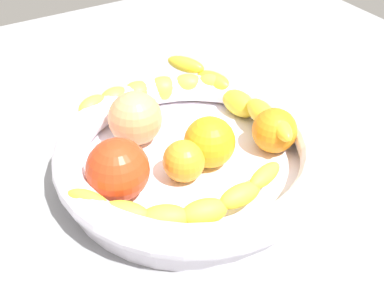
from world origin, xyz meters
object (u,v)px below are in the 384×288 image
Objects in this scene: orange_mid_left at (274,130)px; peach_blush at (135,118)px; fruit_bowl at (192,157)px; orange_front at (184,161)px; tomato_red at (118,170)px; banana_draped_left at (152,92)px; banana_draped_right at (235,98)px; banana_arching_top at (183,205)px; orange_mid_right at (210,142)px.

orange_mid_left is 0.82× the size of peach_blush.
peach_blush is at bearing -154.01° from fruit_bowl.
tomato_red is (-1.33, -8.04, 1.12)cm from orange_front.
banana_draped_left is 4.38× the size of orange_front.
banana_draped_right is (-6.31, 10.99, 1.99)cm from fruit_bowl.
banana_draped_right reaches higher than banana_arching_top.
banana_draped_right is 15.71cm from orange_front.
banana_draped_right is 22.50cm from tomato_red.
banana_arching_top is at bearing -48.23° from orange_mid_right.
orange_front is 0.80× the size of orange_mid_right.
banana_arching_top is 10.93cm from orange_mid_right.
peach_blush is 0.97× the size of tomato_red.
fruit_bowl is 10.77cm from tomato_red.
fruit_bowl is 12.82cm from banana_draped_right.
banana_draped_left is 15.48cm from orange_mid_right.
orange_mid_left is at bearing 78.25° from orange_mid_right.
orange_mid_left is 0.90× the size of orange_mid_right.
orange_mid_right reaches higher than banana_draped_left.
peach_blush is at bearing -126.82° from orange_mid_left.
fruit_bowl is 3.49cm from orange_front.
tomato_red is at bearing -86.30° from fruit_bowl.
peach_blush is at bearing 171.98° from banana_arching_top.
banana_draped_left is 19.44cm from tomato_red.
orange_mid_right is at bearing 32.51° from peach_blush.
fruit_bowl is 1.29× the size of banana_draped_right.
tomato_red reaches higher than banana_draped_left.
tomato_red is (-2.26, -21.11, 0.79)cm from orange_mid_left.
banana_draped_left is 3.07× the size of tomato_red.
peach_blush reaches higher than orange_mid_right.
banana_draped_right is at bearing 121.95° from orange_front.
orange_mid_right is at bearing -101.75° from orange_mid_left.
peach_blush is at bearing 143.34° from tomato_red.
fruit_bowl is at bearing 130.52° from orange_front.
banana_arching_top is 17.80cm from orange_mid_left.
peach_blush is (-9.12, -5.81, 0.34)cm from orange_mid_right.
banana_draped_right is 9.25cm from orange_mid_left.
tomato_red is (-7.68, -4.17, 1.39)cm from banana_arching_top.
peach_blush reaches higher than fruit_bowl.
banana_arching_top is (8.35, -6.22, 1.36)cm from fruit_bowl.
orange_mid_right is 0.90× the size of peach_blush.
banana_draped_left is at bearing 172.59° from fruit_bowl.
tomato_red reaches higher than banana_arching_top.
banana_arching_top is 4.13× the size of orange_mid_left.
fruit_bowl is 6.64× the size of orange_front.
orange_mid_left is at bearing -1.64° from banana_draped_right.
banana_draped_left is at bearing 140.83° from tomato_red.
orange_mid_left is at bearing 107.73° from banana_arching_top.
banana_draped_left is 8.64cm from peach_blush.
peach_blush reaches higher than banana_arching_top.
banana_draped_right reaches higher than banana_draped_left.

